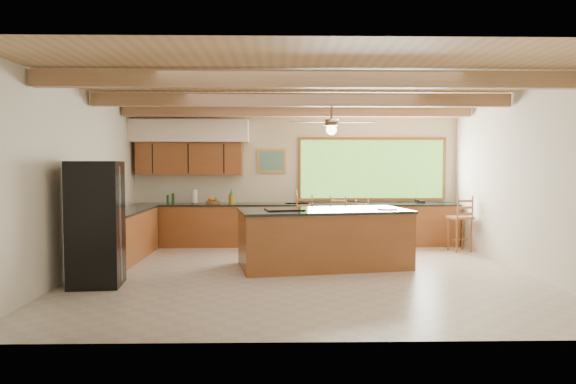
{
  "coord_description": "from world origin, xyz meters",
  "views": [
    {
      "loc": [
        -0.42,
        -8.25,
        1.76
      ],
      "look_at": [
        -0.23,
        0.8,
        1.28
      ],
      "focal_mm": 32.0,
      "sensor_mm": 36.0,
      "label": 1
    }
  ],
  "objects": [
    {
      "name": "counter_run",
      "position": [
        -0.82,
        2.52,
        0.46
      ],
      "size": [
        7.12,
        3.1,
        1.24
      ],
      "color": "brown",
      "rests_on": "ground"
    },
    {
      "name": "bar_stool_a",
      "position": [
        0.1,
        2.39,
        0.68
      ],
      "size": [
        0.49,
        0.49,
        1.16
      ],
      "rotation": [
        0.0,
        0.0,
        0.19
      ],
      "color": "brown",
      "rests_on": "ground"
    },
    {
      "name": "ground",
      "position": [
        0.0,
        0.0,
        0.0
      ],
      "size": [
        7.2,
        7.2,
        0.0
      ],
      "primitive_type": "plane",
      "color": "#BAAA9A",
      "rests_on": "ground"
    },
    {
      "name": "refrigerator",
      "position": [
        -3.05,
        -0.81,
        0.91
      ],
      "size": [
        0.77,
        0.76,
        1.81
      ],
      "rotation": [
        0.0,
        0.0,
        0.1
      ],
      "color": "black",
      "rests_on": "ground"
    },
    {
      "name": "island",
      "position": [
        0.37,
        0.53,
        0.5
      ],
      "size": [
        3.05,
        1.82,
        1.02
      ],
      "rotation": [
        0.0,
        0.0,
        0.17
      ],
      "color": "brown",
      "rests_on": "ground"
    },
    {
      "name": "bar_stool_d",
      "position": [
        3.3,
        2.02,
        0.68
      ],
      "size": [
        0.48,
        0.48,
        1.15
      ],
      "rotation": [
        0.0,
        0.0,
        0.19
      ],
      "color": "brown",
      "rests_on": "ground"
    },
    {
      "name": "room_shell",
      "position": [
        -0.17,
        0.65,
        2.21
      ],
      "size": [
        7.27,
        6.54,
        3.02
      ],
      "color": "beige",
      "rests_on": "ground"
    },
    {
      "name": "bar_stool_b",
      "position": [
        0.9,
        2.39,
        0.66
      ],
      "size": [
        0.52,
        0.52,
        1.12
      ],
      "rotation": [
        0.0,
        0.0,
        -0.37
      ],
      "color": "brown",
      "rests_on": "ground"
    },
    {
      "name": "bar_stool_c",
      "position": [
        1.25,
        2.29,
        0.62
      ],
      "size": [
        0.49,
        0.49,
        1.05
      ],
      "rotation": [
        0.0,
        0.0,
        0.39
      ],
      "color": "brown",
      "rests_on": "ground"
    }
  ]
}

